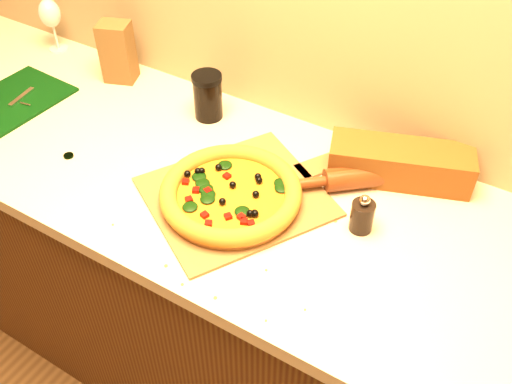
% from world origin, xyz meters
% --- Properties ---
extents(cabinet, '(2.80, 0.65, 0.86)m').
position_xyz_m(cabinet, '(0.00, 1.43, 0.43)').
color(cabinet, '#431F0E').
rests_on(cabinet, ground).
extents(countertop, '(2.84, 0.68, 0.04)m').
position_xyz_m(countertop, '(0.00, 1.43, 0.88)').
color(countertop, beige).
rests_on(countertop, cabinet).
extents(pizza_peel, '(0.51, 0.57, 0.01)m').
position_xyz_m(pizza_peel, '(-0.05, 1.40, 0.90)').
color(pizza_peel, brown).
rests_on(pizza_peel, countertop).
extents(pizza, '(0.34, 0.34, 0.05)m').
position_xyz_m(pizza, '(-0.06, 1.37, 0.93)').
color(pizza, '#A9632A').
rests_on(pizza, pizza_peel).
extents(cutting_board, '(0.26, 0.33, 0.02)m').
position_xyz_m(cutting_board, '(-0.84, 1.38, 0.91)').
color(cutting_board, black).
rests_on(cutting_board, countertop).
extents(bottle_cap, '(0.03, 0.03, 0.01)m').
position_xyz_m(bottle_cap, '(-0.51, 1.29, 0.90)').
color(bottle_cap, black).
rests_on(bottle_cap, countertop).
extents(pepper_grinder, '(0.05, 0.05, 0.10)m').
position_xyz_m(pepper_grinder, '(0.24, 1.45, 0.94)').
color(pepper_grinder, black).
rests_on(pepper_grinder, countertop).
extents(rolling_pin, '(0.34, 0.30, 0.06)m').
position_xyz_m(rolling_pin, '(0.22, 1.62, 0.93)').
color(rolling_pin, '#5C280F').
rests_on(rolling_pin, countertop).
extents(bread_bag, '(0.36, 0.22, 0.09)m').
position_xyz_m(bread_bag, '(0.25, 1.66, 0.95)').
color(bread_bag, brown).
rests_on(bread_bag, countertop).
extents(wine_glass, '(0.07, 0.07, 0.17)m').
position_xyz_m(wine_glass, '(-0.95, 1.69, 1.02)').
color(wine_glass, silver).
rests_on(wine_glass, countertop).
extents(paper_bag, '(0.11, 0.10, 0.18)m').
position_xyz_m(paper_bag, '(-0.65, 1.65, 0.99)').
color(paper_bag, brown).
rests_on(paper_bag, countertop).
extents(dark_jar, '(0.08, 0.08, 0.13)m').
position_xyz_m(dark_jar, '(-0.30, 1.63, 0.97)').
color(dark_jar, black).
rests_on(dark_jar, countertop).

